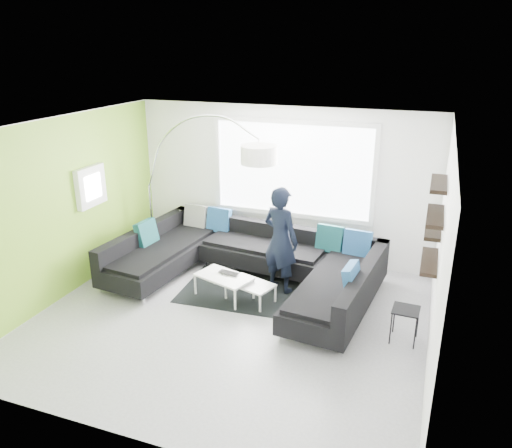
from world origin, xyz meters
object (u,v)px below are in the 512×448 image
Objects in this scene: arc_lamp at (149,186)px; person at (281,240)px; laptop at (227,274)px; side_table at (404,325)px; sectional_sofa at (244,266)px; coffee_table at (237,288)px.

arc_lamp is 1.56× the size of person.
laptop is at bearing -19.79° from arc_lamp.
side_table is 2.29m from person.
sectional_sofa is 0.38m from laptop.
arc_lamp reaches higher than laptop.
person is at bearing 157.00° from side_table.
person reaches higher than laptop.
person reaches higher than coffee_table.
coffee_table is 3.14× the size of laptop.
coffee_table is at bearing -18.61° from arc_lamp.
sectional_sofa is 3.88× the size of coffee_table.
coffee_table is 0.27m from laptop.
sectional_sofa is 2.46m from arc_lamp.
arc_lamp is (-2.17, 1.11, 1.18)m from coffee_table.
person is 1.00m from laptop.
side_table is (2.59, -0.70, -0.15)m from sectional_sofa.
laptop is (1.99, -1.07, -0.98)m from arc_lamp.
side_table is at bearing 10.79° from coffee_table.
coffee_table is 2.71m from arc_lamp.
arc_lamp is at bearing 159.92° from laptop.
sectional_sofa reaches higher than laptop.
person is (2.71, -0.56, -0.49)m from arc_lamp.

